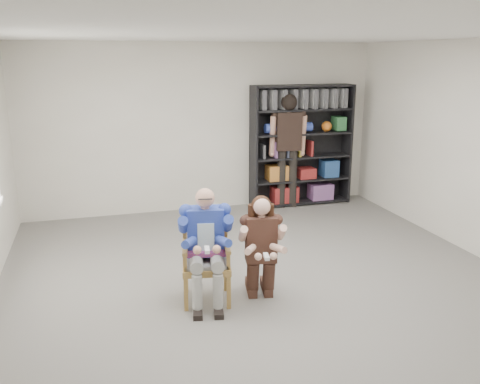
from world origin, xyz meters
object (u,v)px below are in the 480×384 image
object	(u,v)px
seated_man	(206,246)
kneeling_woman	(261,249)
standing_man	(288,152)
bookshelf	(301,146)
armchair	(206,258)

from	to	relation	value
seated_man	kneeling_woman	distance (m)	0.59
standing_man	kneeling_woman	bearing A→B (deg)	-108.40
seated_man	kneeling_woman	world-z (taller)	seated_man
bookshelf	standing_man	size ratio (longest dim) A/B	1.08
bookshelf	standing_man	distance (m)	0.32
seated_man	bookshelf	size ratio (longest dim) A/B	0.60
kneeling_woman	bookshelf	size ratio (longest dim) A/B	0.55
standing_man	seated_man	bearing A→B (deg)	-117.22
seated_man	armchair	bearing A→B (deg)	0.00
armchair	seated_man	size ratio (longest dim) A/B	0.77
bookshelf	kneeling_woman	bearing A→B (deg)	-119.14
armchair	bookshelf	distance (m)	4.05
kneeling_woman	seated_man	bearing A→B (deg)	178.80
armchair	standing_man	world-z (taller)	standing_man
bookshelf	standing_man	xyz separation A→B (m)	(-0.30, -0.11, -0.08)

